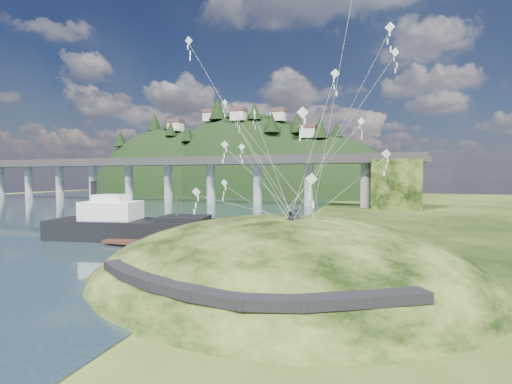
% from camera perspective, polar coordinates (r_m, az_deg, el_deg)
% --- Properties ---
extents(ground, '(320.00, 320.00, 0.00)m').
position_cam_1_polar(ground, '(33.10, -10.11, -12.56)').
color(ground, black).
rests_on(ground, ground).
extents(grass_hill, '(36.00, 32.00, 13.00)m').
position_cam_1_polar(grass_hill, '(32.58, 4.67, -15.54)').
color(grass_hill, black).
rests_on(grass_hill, ground).
extents(footpath, '(22.29, 5.84, 0.83)m').
position_cam_1_polar(footpath, '(20.98, -4.59, -15.65)').
color(footpath, black).
rests_on(footpath, ground).
extents(bridge, '(160.00, 11.00, 15.00)m').
position_cam_1_polar(bridge, '(106.64, -4.84, 3.22)').
color(bridge, '#2D2B2B').
rests_on(bridge, ground).
extents(far_ridge, '(153.00, 70.00, 94.50)m').
position_cam_1_polar(far_ridge, '(162.16, -3.19, -3.03)').
color(far_ridge, black).
rests_on(far_ridge, ground).
extents(work_barge, '(23.61, 10.26, 8.00)m').
position_cam_1_polar(work_barge, '(49.98, -20.22, -5.16)').
color(work_barge, black).
rests_on(work_barge, ground).
extents(wooden_dock, '(14.35, 2.30, 1.02)m').
position_cam_1_polar(wooden_dock, '(43.68, -16.33, -8.29)').
color(wooden_dock, '#311B14').
rests_on(wooden_dock, ground).
extents(kite_flyers, '(1.13, 1.57, 1.98)m').
position_cam_1_polar(kite_flyers, '(29.49, 6.23, -2.88)').
color(kite_flyers, '#23242F').
rests_on(kite_flyers, ground).
extents(kite_swarm, '(19.86, 16.58, 19.97)m').
position_cam_1_polar(kite_swarm, '(33.19, 3.72, 12.78)').
color(kite_swarm, white).
rests_on(kite_swarm, ground).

